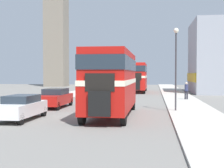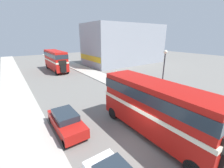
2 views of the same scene
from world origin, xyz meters
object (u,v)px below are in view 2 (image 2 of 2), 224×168
object	(u,v)px
double_decker_bus	(155,105)
bus_distant	(56,59)
car_parked_mid	(66,121)
street_lamp	(163,71)
pedestrian_walking	(116,75)

from	to	relation	value
double_decker_bus	bus_distant	bearing A→B (deg)	89.39
double_decker_bus	car_parked_mid	distance (m)	6.97
car_parked_mid	street_lamp	xyz separation A→B (m)	(9.46, -1.70, 3.16)
bus_distant	pedestrian_walking	world-z (taller)	bus_distant
bus_distant	car_parked_mid	size ratio (longest dim) A/B	2.09
double_decker_bus	street_lamp	world-z (taller)	street_lamp
car_parked_mid	pedestrian_walking	world-z (taller)	pedestrian_walking
double_decker_bus	street_lamp	size ratio (longest dim) A/B	1.60
double_decker_bus	car_parked_mid	bearing A→B (deg)	140.48
pedestrian_walking	street_lamp	xyz separation A→B (m)	(-1.75, -10.13, 2.84)
double_decker_bus	pedestrian_walking	distance (m)	14.14
double_decker_bus	car_parked_mid	world-z (taller)	double_decker_bus
double_decker_bus	street_lamp	xyz separation A→B (m)	(4.24, 2.61, 1.51)
double_decker_bus	pedestrian_walking	xyz separation A→B (m)	(5.99, 12.74, -1.34)
bus_distant	car_parked_mid	distance (m)	23.02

